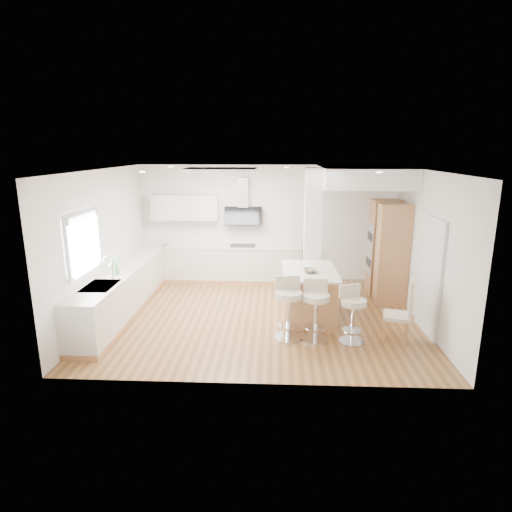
# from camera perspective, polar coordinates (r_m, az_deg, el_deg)

# --- Properties ---
(ground) EXTENTS (6.00, 6.00, 0.00)m
(ground) POSITION_cam_1_polar(r_m,az_deg,el_deg) (8.44, 0.54, -7.94)
(ground) COLOR olive
(ground) RESTS_ON ground
(ceiling) EXTENTS (6.00, 5.00, 0.02)m
(ceiling) POSITION_cam_1_polar(r_m,az_deg,el_deg) (8.44, 0.54, -7.94)
(ceiling) COLOR white
(ceiling) RESTS_ON ground
(wall_back) EXTENTS (6.00, 0.04, 2.80)m
(wall_back) POSITION_cam_1_polar(r_m,az_deg,el_deg) (10.47, 1.08, 4.39)
(wall_back) COLOR silver
(wall_back) RESTS_ON ground
(wall_left) EXTENTS (0.04, 5.00, 2.80)m
(wall_left) POSITION_cam_1_polar(r_m,az_deg,el_deg) (8.66, -19.69, 1.51)
(wall_left) COLOR silver
(wall_left) RESTS_ON ground
(wall_right) EXTENTS (0.04, 5.00, 2.80)m
(wall_right) POSITION_cam_1_polar(r_m,az_deg,el_deg) (8.46, 21.33, 1.07)
(wall_right) COLOR silver
(wall_right) RESTS_ON ground
(skylight) EXTENTS (4.10, 2.10, 0.06)m
(skylight) POSITION_cam_1_polar(r_m,az_deg,el_deg) (8.49, -4.70, 11.39)
(skylight) COLOR silver
(skylight) RESTS_ON ground
(window_left) EXTENTS (0.06, 1.28, 1.07)m
(window_left) POSITION_cam_1_polar(r_m,az_deg,el_deg) (7.78, -22.03, 2.16)
(window_left) COLOR white
(window_left) RESTS_ON ground
(doorway_right) EXTENTS (0.05, 1.00, 2.10)m
(doorway_right) POSITION_cam_1_polar(r_m,az_deg,el_deg) (8.00, 22.22, -2.69)
(doorway_right) COLOR #4D433C
(doorway_right) RESTS_ON ground
(counter_left) EXTENTS (0.63, 4.50, 1.35)m
(counter_left) POSITION_cam_1_polar(r_m,az_deg,el_deg) (9.00, -16.88, -4.03)
(counter_left) COLOR tan
(counter_left) RESTS_ON ground
(counter_back) EXTENTS (3.62, 0.63, 2.50)m
(counter_back) POSITION_cam_1_polar(r_m,az_deg,el_deg) (10.41, -4.02, 0.34)
(counter_back) COLOR tan
(counter_back) RESTS_ON ground
(pillar) EXTENTS (0.35, 0.35, 2.80)m
(pillar) POSITION_cam_1_polar(r_m,az_deg,el_deg) (8.97, 7.52, 2.63)
(pillar) COLOR silver
(pillar) RESTS_ON ground
(soffit) EXTENTS (1.78, 2.20, 0.40)m
(soffit) POSITION_cam_1_polar(r_m,az_deg,el_deg) (9.41, 14.02, 10.25)
(soffit) COLOR white
(soffit) RESTS_ON ground
(oven_column) EXTENTS (0.63, 1.21, 2.10)m
(oven_column) POSITION_cam_1_polar(r_m,az_deg,el_deg) (9.59, 17.05, 0.72)
(oven_column) COLOR tan
(oven_column) RESTS_ON ground
(peninsula) EXTENTS (1.03, 1.54, 1.01)m
(peninsula) POSITION_cam_1_polar(r_m,az_deg,el_deg) (8.30, 7.04, -4.94)
(peninsula) COLOR tan
(peninsula) RESTS_ON ground
(bar_stool_a) EXTENTS (0.53, 0.53, 1.07)m
(bar_stool_a) POSITION_cam_1_polar(r_m,az_deg,el_deg) (7.29, 4.34, -6.52)
(bar_stool_a) COLOR silver
(bar_stool_a) RESTS_ON ground
(bar_stool_b) EXTENTS (0.48, 0.48, 1.04)m
(bar_stool_b) POSITION_cam_1_polar(r_m,az_deg,el_deg) (7.29, 7.96, -6.75)
(bar_stool_b) COLOR silver
(bar_stool_b) RESTS_ON ground
(bar_stool_c) EXTENTS (0.55, 0.55, 0.97)m
(bar_stool_c) POSITION_cam_1_polar(r_m,az_deg,el_deg) (7.33, 12.75, -7.21)
(bar_stool_c) COLOR silver
(bar_stool_c) RESTS_ON ground
(dining_chair) EXTENTS (0.53, 0.53, 1.12)m
(dining_chair) POSITION_cam_1_polar(r_m,az_deg,el_deg) (7.54, 19.10, -6.63)
(dining_chair) COLOR beige
(dining_chair) RESTS_ON ground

